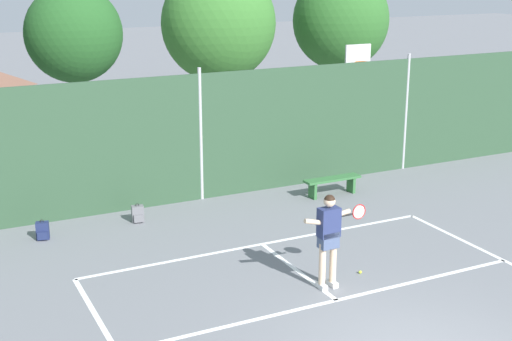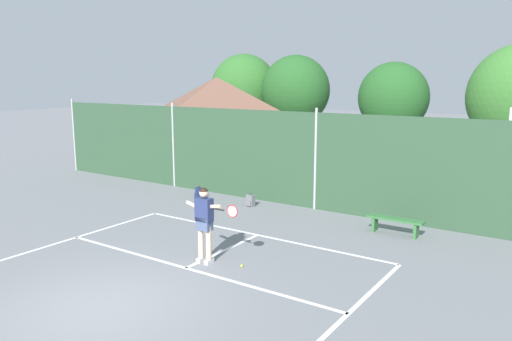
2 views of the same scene
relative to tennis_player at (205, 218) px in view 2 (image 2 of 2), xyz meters
name	(u,v)px [view 2 (image 2 of 2)]	position (x,y,z in m)	size (l,w,h in m)	color
ground_plane	(100,308)	(-0.14, -3.02, -1.11)	(120.00, 120.00, 0.00)	slate
court_markings	(126,296)	(-0.14, -2.38, -1.11)	(8.30, 11.10, 0.01)	white
chainlink_fence	(315,161)	(-0.14, 5.98, 0.54)	(26.09, 0.09, 3.44)	#2D4C33
clubhouse_building	(217,121)	(-7.85, 10.37, 1.21)	(6.38, 5.41, 4.47)	silver
treeline_backdrop	(418,95)	(0.25, 16.10, 2.51)	(25.11, 4.20, 5.95)	brown
tennis_player	(205,218)	(0.00, 0.00, 0.00)	(1.43, 0.27, 1.85)	silver
tennis_ball	(242,266)	(0.91, 0.24, -1.08)	(0.07, 0.07, 0.07)	#CCE033
backpack_navy	(199,193)	(-4.40, 4.91, -0.92)	(0.32, 0.30, 0.46)	navy
backpack_grey	(250,201)	(-2.17, 5.04, -0.92)	(0.30, 0.27, 0.46)	slate
courtside_bench	(395,222)	(3.08, 4.73, -0.75)	(1.60, 0.36, 0.48)	#336B38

